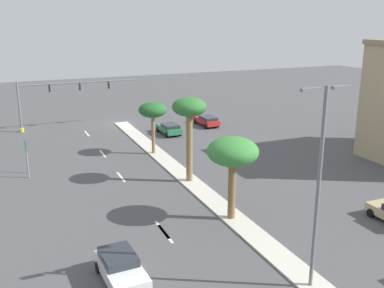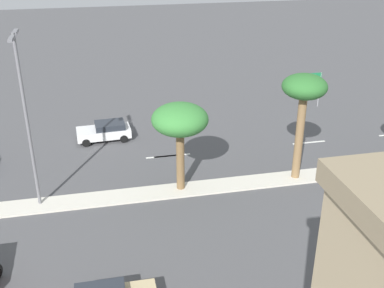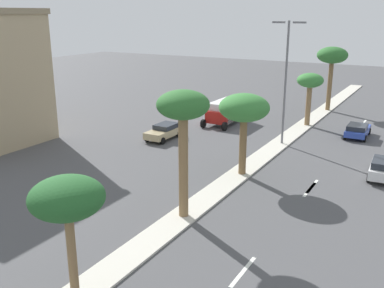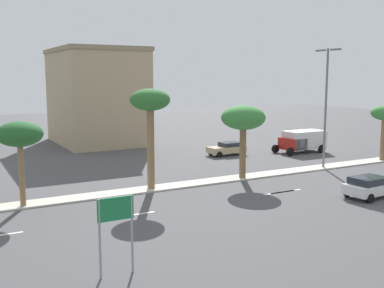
# 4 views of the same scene
# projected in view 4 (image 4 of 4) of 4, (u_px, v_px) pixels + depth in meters

# --- Properties ---
(ground_plane) EXTENTS (160.00, 160.00, 0.00)m
(ground_plane) POSITION_uv_depth(u_px,v_px,m) (226.00, 180.00, 37.16)
(ground_plane) COLOR #4C4C4F
(median_curb) EXTENTS (1.80, 80.01, 0.12)m
(median_curb) POSITION_uv_depth(u_px,v_px,m) (308.00, 169.00, 41.39)
(median_curb) COLOR beige
(median_curb) RESTS_ON ground
(lane_stripe_far) EXTENTS (0.20, 2.80, 0.01)m
(lane_stripe_far) POSITION_uv_depth(u_px,v_px,m) (133.00, 215.00, 27.72)
(lane_stripe_far) COLOR silver
(lane_stripe_far) RESTS_ON ground
(lane_stripe_outboard) EXTENTS (0.20, 2.80, 0.01)m
(lane_stripe_outboard) POSITION_uv_depth(u_px,v_px,m) (279.00, 193.00, 33.11)
(lane_stripe_outboard) COLOR silver
(lane_stripe_outboard) RESTS_ON ground
(lane_stripe_mid) EXTENTS (0.20, 2.80, 0.01)m
(lane_stripe_mid) POSITION_uv_depth(u_px,v_px,m) (286.00, 192.00, 33.41)
(lane_stripe_mid) COLOR silver
(lane_stripe_mid) RESTS_ON ground
(directional_road_sign) EXTENTS (0.10, 1.57, 3.40)m
(directional_road_sign) POSITION_uv_depth(u_px,v_px,m) (116.00, 219.00, 18.92)
(directional_road_sign) COLOR gray
(directional_road_sign) RESTS_ON ground
(commercial_building) EXTENTS (14.25, 9.87, 11.87)m
(commercial_building) POSITION_uv_depth(u_px,v_px,m) (96.00, 96.00, 57.66)
(commercial_building) COLOR tan
(commercial_building) RESTS_ON ground
(palm_tree_front) EXTENTS (2.92, 2.92, 5.44)m
(palm_tree_front) POSITION_uv_depth(u_px,v_px,m) (20.00, 136.00, 28.70)
(palm_tree_front) COLOR olive
(palm_tree_front) RESTS_ON median_curb
(palm_tree_leading) EXTENTS (2.93, 2.93, 7.38)m
(palm_tree_leading) POSITION_uv_depth(u_px,v_px,m) (150.00, 105.00, 33.06)
(palm_tree_leading) COLOR olive
(palm_tree_leading) RESTS_ON median_curb
(palm_tree_center) EXTENTS (3.61, 3.61, 5.94)m
(palm_tree_center) POSITION_uv_depth(u_px,v_px,m) (243.00, 119.00, 36.99)
(palm_tree_center) COLOR brown
(palm_tree_center) RESTS_ON median_curb
(street_lamp_leading) EXTENTS (2.90, 0.24, 10.74)m
(street_lamp_leading) POSITION_uv_depth(u_px,v_px,m) (326.00, 99.00, 41.11)
(street_lamp_leading) COLOR slate
(street_lamp_leading) RESTS_ON median_curb
(sedan_tan_front) EXTENTS (1.94, 4.08, 1.39)m
(sedan_tan_front) POSITION_uv_depth(u_px,v_px,m) (227.00, 148.00, 49.01)
(sedan_tan_front) COLOR tan
(sedan_tan_front) RESTS_ON ground
(sedan_white_trailing) EXTENTS (2.26, 4.40, 1.49)m
(sedan_white_trailing) POSITION_uv_depth(u_px,v_px,m) (372.00, 186.00, 31.76)
(sedan_white_trailing) COLOR silver
(sedan_white_trailing) RESTS_ON ground
(box_truck) EXTENTS (2.72, 5.78, 2.42)m
(box_truck) POSITION_uv_depth(u_px,v_px,m) (301.00, 141.00, 50.71)
(box_truck) COLOR #B21E19
(box_truck) RESTS_ON ground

